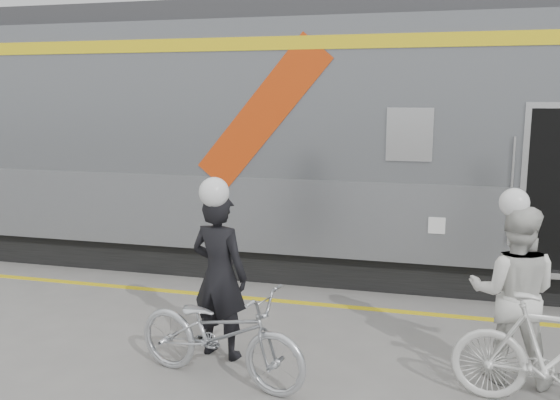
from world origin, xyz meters
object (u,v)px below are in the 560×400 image
(man, at_px, (219,276))
(woman, at_px, (513,294))
(bicycle_right, at_px, (555,354))
(bicycle_left, at_px, (220,333))

(man, relative_size, woman, 1.02)
(man, distance_m, woman, 2.95)
(bicycle_right, bearing_deg, woman, 35.52)
(bicycle_left, bearing_deg, bicycle_right, -72.71)
(bicycle_left, height_order, bicycle_right, bicycle_right)
(bicycle_left, bearing_deg, man, 33.21)
(man, xyz_separation_m, bicycle_right, (3.24, -0.33, -0.36))
(woman, relative_size, bicycle_right, 0.99)
(man, bearing_deg, woman, -162.57)
(man, xyz_separation_m, woman, (2.94, 0.22, -0.02))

